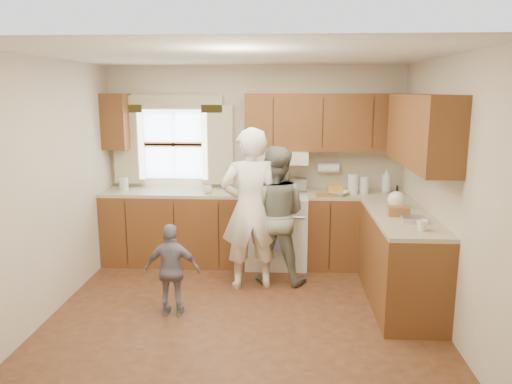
# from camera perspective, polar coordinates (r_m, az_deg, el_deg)

# --- Properties ---
(room) EXTENTS (3.80, 3.80, 3.80)m
(room) POSITION_cam_1_polar(r_m,az_deg,el_deg) (4.78, -1.47, 0.23)
(room) COLOR #432414
(room) RESTS_ON ground
(kitchen_fixtures) EXTENTS (3.80, 2.25, 2.15)m
(kitchen_fixtures) POSITION_cam_1_polar(r_m,az_deg,el_deg) (5.91, 5.37, -1.72)
(kitchen_fixtures) COLOR #4B2B10
(kitchen_fixtures) RESTS_ON ground
(stove) EXTENTS (0.76, 0.67, 1.07)m
(stove) POSITION_cam_1_polar(r_m,az_deg,el_deg) (6.35, 2.35, -4.21)
(stove) COLOR silver
(stove) RESTS_ON ground
(woman_left) EXTENTS (0.74, 0.57, 1.80)m
(woman_left) POSITION_cam_1_polar(r_m,az_deg,el_deg) (5.50, -0.68, -1.97)
(woman_left) COLOR white
(woman_left) RESTS_ON ground
(woman_right) EXTENTS (0.85, 0.70, 1.58)m
(woman_right) POSITION_cam_1_polar(r_m,az_deg,el_deg) (5.70, 2.10, -2.66)
(woman_right) COLOR #21372A
(woman_right) RESTS_ON ground
(child) EXTENTS (0.54, 0.23, 0.93)m
(child) POSITION_cam_1_polar(r_m,az_deg,el_deg) (5.00, -9.56, -8.79)
(child) COLOR gray
(child) RESTS_ON ground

